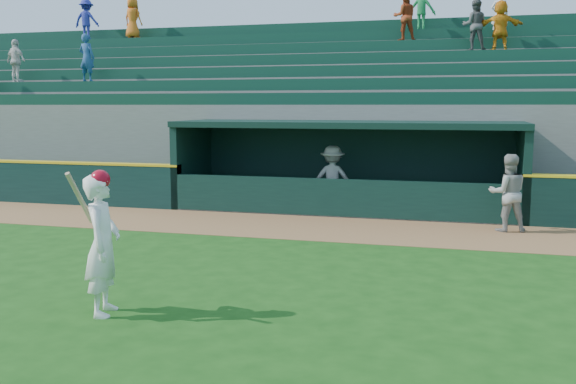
% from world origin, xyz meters
% --- Properties ---
extents(ground, '(120.00, 120.00, 0.00)m').
position_xyz_m(ground, '(0.00, 0.00, 0.00)').
color(ground, '#174411').
rests_on(ground, ground).
extents(warning_track, '(40.00, 3.00, 0.01)m').
position_xyz_m(warning_track, '(0.00, 4.90, 0.01)').
color(warning_track, brown).
rests_on(warning_track, ground).
extents(dugout_player_front, '(0.99, 0.83, 1.79)m').
position_xyz_m(dugout_player_front, '(4.13, 5.67, 0.90)').
color(dugout_player_front, '#9A9A95').
rests_on(dugout_player_front, ground).
extents(dugout_player_inside, '(1.24, 0.81, 1.80)m').
position_xyz_m(dugout_player_inside, '(-0.35, 7.52, 0.90)').
color(dugout_player_inside, '#A9A9A4').
rests_on(dugout_player_inside, ground).
extents(dugout, '(9.40, 2.80, 2.46)m').
position_xyz_m(dugout, '(0.00, 8.00, 1.36)').
color(dugout, slate).
rests_on(dugout, ground).
extents(stands, '(34.50, 6.25, 7.11)m').
position_xyz_m(stands, '(0.00, 12.57, 2.40)').
color(stands, slate).
rests_on(stands, ground).
extents(batter_at_plate, '(0.65, 0.89, 2.04)m').
position_xyz_m(batter_at_plate, '(-1.65, -2.06, 1.01)').
color(batter_at_plate, white).
rests_on(batter_at_plate, ground).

